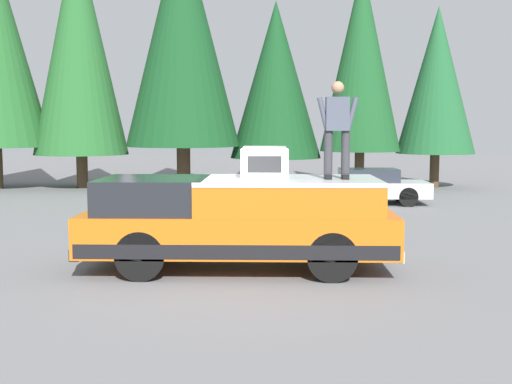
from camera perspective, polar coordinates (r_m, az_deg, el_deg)
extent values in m
plane|color=slate|center=(11.59, -4.34, -6.92)|extent=(90.00, 90.00, 0.00)
cube|color=orange|center=(11.46, -1.57, -3.49)|extent=(2.00, 5.50, 0.70)
cube|color=black|center=(11.50, -1.56, -4.43)|extent=(2.01, 5.39, 0.24)
cube|color=black|center=(11.55, -9.09, -0.23)|extent=(1.84, 1.87, 0.60)
cube|color=orange|center=(11.37, 2.86, -0.47)|extent=(1.92, 3.19, 0.52)
cube|color=#B7BABF|center=(11.34, 2.87, 1.04)|extent=(1.94, 3.19, 0.08)
cube|color=#232326|center=(11.96, -14.59, -4.60)|extent=(1.96, 0.16, 0.20)
cube|color=#B2B5BA|center=(11.68, 11.78, -4.78)|extent=(1.96, 0.16, 0.20)
cylinder|color=black|center=(10.89, -10.25, -5.59)|extent=(0.30, 0.84, 0.84)
cylinder|color=black|center=(12.53, -8.68, -4.05)|extent=(0.30, 0.84, 0.84)
cylinder|color=black|center=(10.71, 6.79, -5.72)|extent=(0.30, 0.84, 0.84)
cylinder|color=black|center=(12.37, 6.06, -4.13)|extent=(0.30, 0.84, 0.84)
cube|color=silver|center=(11.42, 0.79, 2.59)|extent=(0.64, 0.84, 0.52)
cube|color=#2D2D30|center=(11.10, 0.77, 2.49)|extent=(0.01, 0.59, 0.29)
cube|color=#99999E|center=(11.41, 0.79, 3.99)|extent=(0.58, 0.76, 0.04)
cylinder|color=#333338|center=(11.23, 7.99, 3.29)|extent=(0.15, 0.15, 0.84)
cube|color=black|center=(11.22, 7.98, 1.34)|extent=(0.26, 0.11, 0.08)
cylinder|color=#333338|center=(11.20, 6.46, 3.31)|extent=(0.15, 0.15, 0.84)
cube|color=black|center=(11.19, 6.46, 1.35)|extent=(0.26, 0.11, 0.08)
cube|color=#474C5B|center=(11.21, 7.27, 6.93)|extent=(0.24, 0.40, 0.58)
sphere|color=#A37A5B|center=(11.22, 7.30, 9.23)|extent=(0.22, 0.22, 0.22)
cylinder|color=#474C5B|center=(11.20, 8.54, 6.91)|extent=(0.09, 0.23, 0.58)
cylinder|color=#474C5B|center=(11.15, 6.03, 6.95)|extent=(0.09, 0.23, 0.58)
cube|color=silver|center=(21.42, 9.71, 0.27)|extent=(1.64, 4.10, 0.50)
cube|color=#282D38|center=(21.39, 9.99, 1.49)|extent=(1.31, 1.89, 0.42)
cylinder|color=black|center=(20.58, 6.48, -0.42)|extent=(0.20, 0.62, 0.62)
cylinder|color=black|center=(22.01, 6.15, 0.00)|extent=(0.20, 0.62, 0.62)
cylinder|color=black|center=(20.96, 13.42, -0.43)|extent=(0.20, 0.62, 0.62)
cylinder|color=black|center=(22.36, 12.66, -0.02)|extent=(0.20, 0.62, 0.62)
cylinder|color=#4C3826|center=(27.66, 15.63, 1.86)|extent=(0.39, 0.39, 1.43)
cone|color=#1E562D|center=(27.66, 15.85, 9.57)|extent=(3.21, 3.21, 6.01)
cylinder|color=#4C3826|center=(26.27, 9.20, 1.94)|extent=(0.39, 0.39, 1.55)
cone|color=#194C23|center=(26.34, 9.36, 11.72)|extent=(3.21, 3.21, 7.42)
cylinder|color=#4C3826|center=(27.01, 1.75, 1.77)|extent=(0.46, 0.46, 1.23)
cone|color=#14421E|center=(27.00, 1.78, 9.96)|extent=(3.80, 3.80, 6.49)
cylinder|color=#4C3826|center=(26.44, -6.48, 2.20)|extent=(0.56, 0.56, 1.73)
cone|color=#14421E|center=(26.64, -6.62, 13.89)|extent=(4.64, 4.64, 9.09)
cylinder|color=#4C3826|center=(27.44, -15.25, 1.81)|extent=(0.46, 0.46, 1.39)
cone|color=#235B28|center=(27.58, -15.55, 12.71)|extent=(3.83, 3.83, 9.07)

